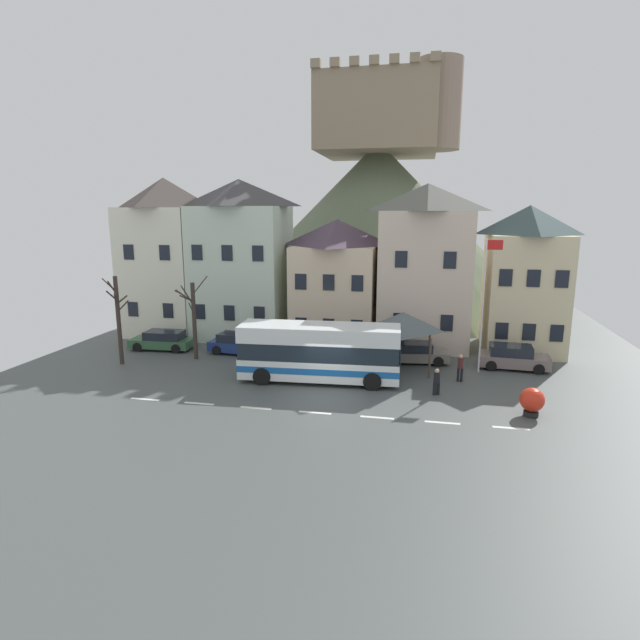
% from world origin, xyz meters
% --- Properties ---
extents(ground_plane, '(40.00, 60.00, 0.07)m').
position_xyz_m(ground_plane, '(0.00, -0.00, -0.03)').
color(ground_plane, '#484E4D').
extents(townhouse_00, '(5.72, 6.23, 12.06)m').
position_xyz_m(townhouse_00, '(-14.99, 12.08, 6.03)').
color(townhouse_00, silver).
rests_on(townhouse_00, ground_plane).
extents(townhouse_01, '(6.80, 5.52, 11.86)m').
position_xyz_m(townhouse_01, '(-8.77, 11.73, 5.93)').
color(townhouse_01, silver).
rests_on(townhouse_01, ground_plane).
extents(townhouse_02, '(5.92, 6.79, 8.97)m').
position_xyz_m(townhouse_02, '(-1.48, 12.36, 4.49)').
color(townhouse_02, beige).
rests_on(townhouse_02, ground_plane).
extents(townhouse_03, '(6.24, 6.82, 11.45)m').
position_xyz_m(townhouse_03, '(4.93, 12.38, 5.72)').
color(townhouse_03, beige).
rests_on(townhouse_03, ground_plane).
extents(townhouse_04, '(5.02, 5.68, 9.93)m').
position_xyz_m(townhouse_04, '(11.67, 11.81, 4.97)').
color(townhouse_04, beige).
rests_on(townhouse_04, ground_plane).
extents(hilltop_castle, '(32.86, 32.86, 22.86)m').
position_xyz_m(hilltop_castle, '(-0.05, 28.30, 8.75)').
color(hilltop_castle, '#59664D').
rests_on(hilltop_castle, ground_plane).
extents(transit_bus, '(9.22, 3.12, 3.25)m').
position_xyz_m(transit_bus, '(-0.76, 2.35, 1.64)').
color(transit_bus, white).
rests_on(transit_bus, ground_plane).
extents(bus_shelter, '(3.60, 3.60, 3.54)m').
position_xyz_m(bus_shelter, '(3.77, 5.69, 2.95)').
color(bus_shelter, '#473D33').
rests_on(bus_shelter, ground_plane).
extents(parked_car_00, '(4.22, 2.17, 1.45)m').
position_xyz_m(parked_car_00, '(10.47, 7.04, 0.70)').
color(parked_car_00, slate).
rests_on(parked_car_00, ground_plane).
extents(parked_car_01, '(4.37, 2.06, 1.32)m').
position_xyz_m(parked_car_01, '(-12.94, 6.83, 0.65)').
color(parked_car_01, '#325A3B').
rests_on(parked_car_01, ground_plane).
extents(parked_car_02, '(4.48, 2.17, 1.38)m').
position_xyz_m(parked_car_02, '(-7.21, 6.90, 0.68)').
color(parked_car_02, navy).
rests_on(parked_car_02, ground_plane).
extents(parked_car_03, '(4.32, 2.22, 1.30)m').
position_xyz_m(parked_car_03, '(4.47, 7.12, 0.64)').
color(parked_car_03, slate).
rests_on(parked_car_03, ground_plane).
extents(pedestrian_00, '(0.33, 0.31, 1.59)m').
position_xyz_m(pedestrian_00, '(7.13, 3.79, 0.91)').
color(pedestrian_00, black).
rests_on(pedestrian_00, ground_plane).
extents(pedestrian_01, '(0.37, 0.33, 1.44)m').
position_xyz_m(pedestrian_01, '(5.77, 1.27, 0.75)').
color(pedestrian_01, black).
rests_on(pedestrian_01, ground_plane).
extents(public_bench, '(1.41, 0.48, 0.87)m').
position_xyz_m(public_bench, '(3.88, 7.47, 0.46)').
color(public_bench, '#33473D').
rests_on(public_bench, ground_plane).
extents(flagpole, '(0.95, 0.10, 7.99)m').
position_xyz_m(flagpole, '(8.42, 5.88, 4.58)').
color(flagpole, silver).
rests_on(flagpole, ground_plane).
extents(harbour_buoy, '(1.14, 1.14, 1.39)m').
position_xyz_m(harbour_buoy, '(10.13, -0.78, 0.77)').
color(harbour_buoy, black).
rests_on(harbour_buoy, ground_plane).
extents(bare_tree_00, '(2.10, 1.91, 5.47)m').
position_xyz_m(bare_tree_00, '(-9.68, 5.08, 2.72)').
color(bare_tree_00, '#382D28').
rests_on(bare_tree_00, ground_plane).
extents(bare_tree_01, '(1.16, 1.42, 5.63)m').
position_xyz_m(bare_tree_01, '(-13.77, 3.03, 2.99)').
color(bare_tree_01, '#382D28').
rests_on(bare_tree_01, ground_plane).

